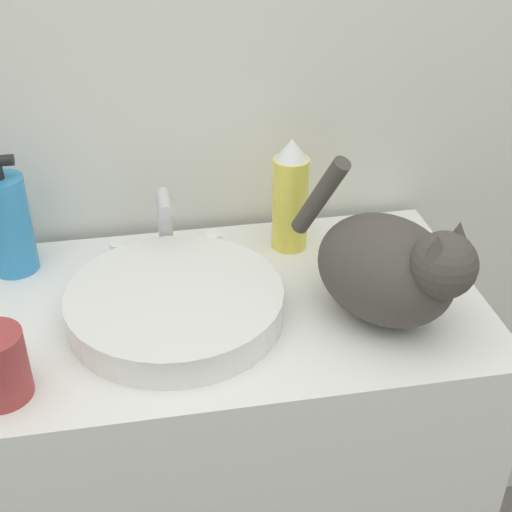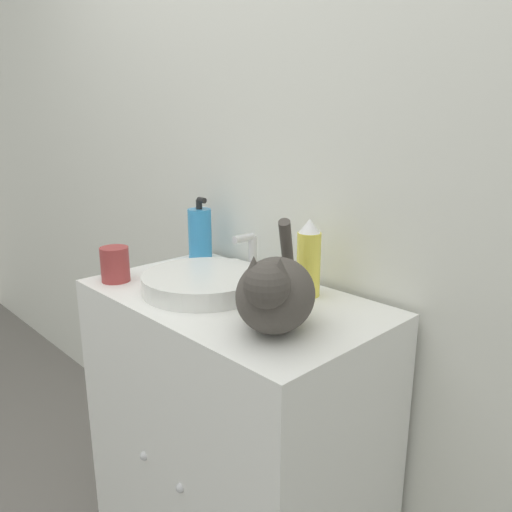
% 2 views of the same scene
% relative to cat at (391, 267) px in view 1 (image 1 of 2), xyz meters
% --- Properties ---
extents(wall_back, '(6.00, 0.05, 2.50)m').
position_rel_cat_xyz_m(wall_back, '(-0.24, 0.36, 0.26)').
color(wall_back, silver).
rests_on(wall_back, ground_plane).
extents(vanity_cabinet, '(0.81, 0.49, 0.91)m').
position_rel_cat_xyz_m(vanity_cabinet, '(-0.24, 0.08, -0.54)').
color(vanity_cabinet, white).
rests_on(vanity_cabinet, ground_plane).
extents(sink_basin, '(0.33, 0.33, 0.05)m').
position_rel_cat_xyz_m(sink_basin, '(-0.32, 0.05, -0.06)').
color(sink_basin, white).
rests_on(sink_basin, vanity_cabinet).
extents(faucet, '(0.19, 0.08, 0.13)m').
position_rel_cat_xyz_m(faucet, '(-0.32, 0.23, -0.03)').
color(faucet, silver).
rests_on(faucet, vanity_cabinet).
extents(cat, '(0.26, 0.31, 0.23)m').
position_rel_cat_xyz_m(cat, '(0.00, 0.00, 0.00)').
color(cat, '#47423D').
rests_on(cat, vanity_cabinet).
extents(soap_bottle, '(0.08, 0.08, 0.21)m').
position_rel_cat_xyz_m(soap_bottle, '(-0.57, 0.24, -0.00)').
color(soap_bottle, '#338CCC').
rests_on(soap_bottle, vanity_cabinet).
extents(spray_bottle, '(0.06, 0.06, 0.20)m').
position_rel_cat_xyz_m(spray_bottle, '(-0.10, 0.23, 0.01)').
color(spray_bottle, '#EADB4C').
rests_on(spray_bottle, vanity_cabinet).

